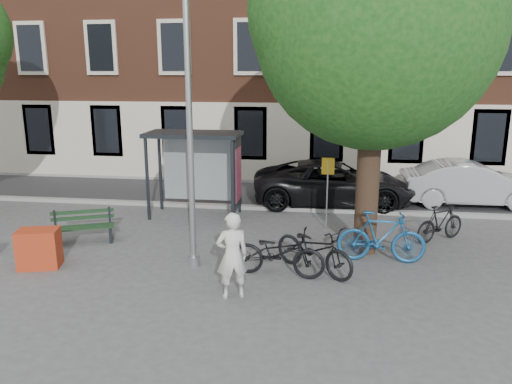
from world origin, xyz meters
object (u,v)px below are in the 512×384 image
object	(u,v)px
bike_b	(381,237)
notice_sign	(328,177)
bike_c	(314,249)
red_stand	(39,248)
car_silver	(470,184)
car_dark	(333,183)
bus_shelter	(207,155)
bike_d	(440,223)
bench	(83,228)
painter	(232,256)
lamppost	(190,147)
bike_a	(278,253)

from	to	relation	value
bike_b	notice_sign	bearing A→B (deg)	29.78
bike_c	red_stand	world-z (taller)	bike_c
car_silver	red_stand	size ratio (longest dim) A/B	5.01
car_dark	red_stand	distance (m)	9.43
car_dark	red_stand	bearing A→B (deg)	130.76
bus_shelter	car_dark	xyz separation A→B (m)	(3.87, 1.89, -1.18)
bike_d	car_silver	bearing A→B (deg)	-60.66
bench	car_dark	world-z (taller)	car_dark
painter	bench	xyz separation A→B (m)	(-4.51, 2.68, -0.50)
bike_c	notice_sign	size ratio (longest dim) A/B	1.03
bike_c	car_dark	xyz separation A→B (m)	(0.49, 6.00, 0.18)
bike_b	bike_d	distance (m)	2.44
painter	notice_sign	world-z (taller)	notice_sign
bike_c	bike_d	size ratio (longest dim) A/B	1.28
painter	red_stand	bearing A→B (deg)	-32.70
red_stand	painter	bearing A→B (deg)	-11.29
red_stand	bus_shelter	bearing A→B (deg)	58.22
painter	bike_c	distance (m)	2.20
bus_shelter	notice_sign	world-z (taller)	bus_shelter
painter	red_stand	distance (m)	4.81
lamppost	car_silver	size ratio (longest dim) A/B	1.36
notice_sign	bike_b	bearing A→B (deg)	-61.58
lamppost	car_dark	world-z (taller)	lamppost
bike_b	red_stand	distance (m)	7.95
bike_b	red_stand	world-z (taller)	bike_b
bench	car_silver	world-z (taller)	car_silver
car_dark	car_silver	size ratio (longest dim) A/B	1.19
lamppost	notice_sign	xyz separation A→B (m)	(3.05, 3.23, -1.26)
lamppost	bike_c	bearing A→B (deg)	0.09
lamppost	car_silver	bearing A→B (deg)	39.86
bike_b	bike_d	bearing A→B (deg)	-43.06
car_dark	notice_sign	distance (m)	2.89
bench	car_silver	size ratio (longest dim) A/B	0.37
bus_shelter	bike_b	xyz separation A→B (m)	(4.93, -3.26, -1.30)
car_silver	lamppost	bearing A→B (deg)	128.63
car_dark	notice_sign	bearing A→B (deg)	172.10
bus_shelter	notice_sign	bearing A→B (deg)	-13.45
bike_a	bike_b	xyz separation A→B (m)	(2.32, 1.17, 0.08)
car_silver	red_stand	distance (m)	13.36
bus_shelter	painter	size ratio (longest dim) A/B	1.61
bike_a	lamppost	bearing A→B (deg)	87.27
bike_a	car_silver	distance (m)	8.98
bus_shelter	bike_a	xyz separation A→B (m)	(2.61, -4.42, -1.37)
bike_d	red_stand	xyz separation A→B (m)	(-9.54, -3.15, -0.05)
bike_b	bike_c	size ratio (longest dim) A/B	0.97
bike_b	bike_c	bearing A→B (deg)	120.14
lamppost	bike_a	size ratio (longest dim) A/B	2.95
bike_a	bike_b	distance (m)	2.60
painter	car_dark	world-z (taller)	painter
car_dark	bike_a	bearing A→B (deg)	165.31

